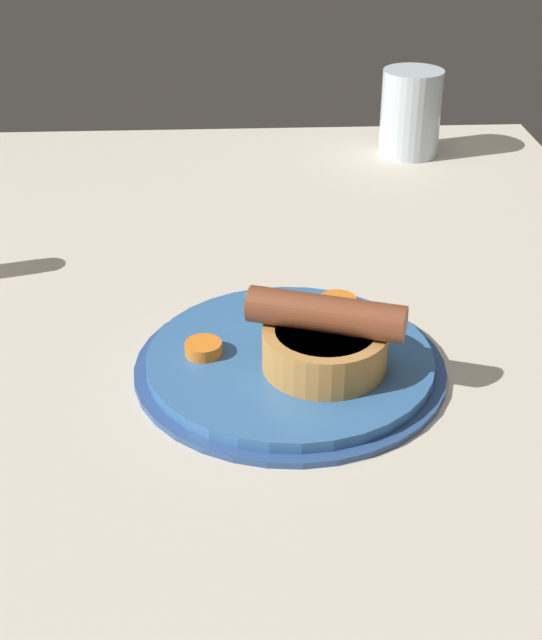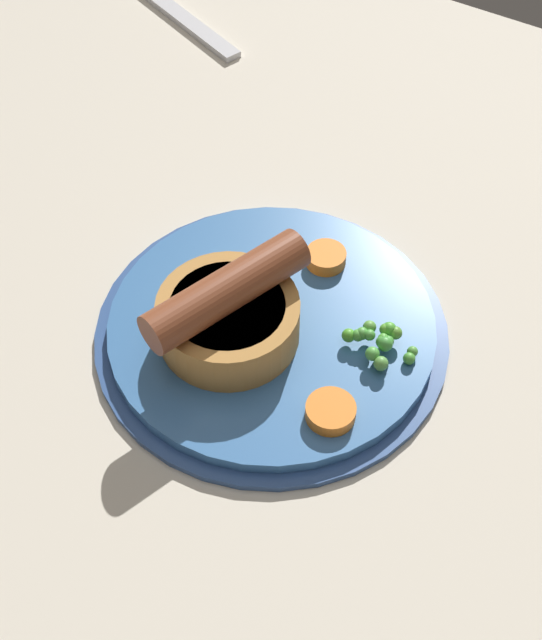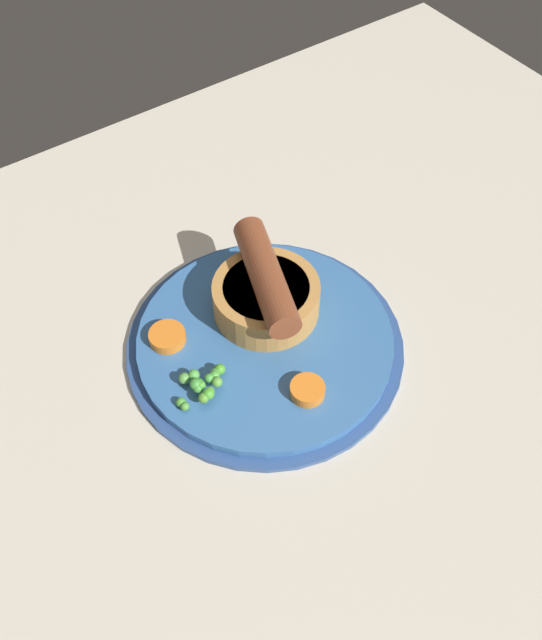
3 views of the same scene
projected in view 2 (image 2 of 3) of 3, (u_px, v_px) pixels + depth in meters
dining_table at (354, 330)px, 62.58cm from camera, size 110.00×80.00×3.00cm
dinner_plate at (272, 329)px, 60.00cm from camera, size 23.87×23.87×1.40cm
sausage_pudding at (228, 313)px, 56.85cm from camera, size 9.26×11.77×5.87cm
pea_pile at (379, 341)px, 57.09cm from camera, size 4.93×3.48×1.69cm
carrot_slice_0 at (331, 412)px, 54.30cm from camera, size 3.21×3.21×0.95cm
carrot_slice_1 at (326, 258)px, 62.36cm from camera, size 3.60×3.60×0.99cm
fork at (177, 14)px, 84.45cm from camera, size 17.48×7.59×0.60cm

